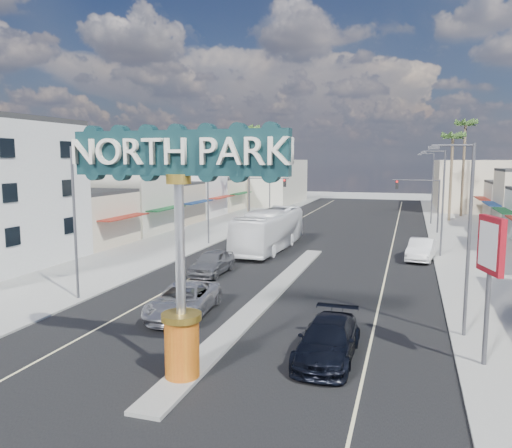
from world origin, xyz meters
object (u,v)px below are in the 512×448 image
Objects in this scene: streetlight_l_near at (77,215)px; palm_right_mid at (453,141)px; streetlight_l_far at (271,182)px; bank_pylon_sign at (490,254)px; gateway_sign at (179,225)px; car_parked_right at (421,249)px; streetlight_r_mid at (441,198)px; palm_right_far at (465,129)px; suv_left at (183,300)px; city_bus at (269,230)px; streetlight_r_near at (466,230)px; streetlight_l_mid at (210,192)px; traffic_signal_left at (263,192)px; suv_right at (328,340)px; traffic_signal_right at (422,195)px; streetlight_r_far at (431,184)px; palm_left_far at (249,134)px; car_parked_left at (212,262)px.

streetlight_l_near is 0.74× the size of palm_right_mid.
bank_pylon_sign is at bearing -64.66° from streetlight_l_far.
gateway_sign is 28.27m from car_parked_right.
gateway_sign is 51.10m from streetlight_l_far.
bank_pylon_sign is (0.60, -23.34, -0.43)m from streetlight_r_mid.
car_parked_right is at bearing -100.10° from palm_right_far.
suv_left is 0.46× the size of city_bus.
palm_right_far reaches higher than streetlight_r_near.
traffic_signal_left is at bearing 84.90° from streetlight_l_mid.
palm_right_far is 2.51× the size of suv_right.
streetlight_r_near reaches higher than traffic_signal_right.
streetlight_r_far reaches higher than car_parked_right.
palm_right_mid is (2.57, 4.00, 5.54)m from streetlight_r_far.
streetlight_l_near reaches higher than bank_pylon_sign.
suv_right is (15.35, -4.38, -4.25)m from streetlight_l_near.
car_parked_right is at bearing 43.28° from streetlight_l_near.
bank_pylon_sign is at bearing -92.28° from palm_right_mid.
palm_left_far is 1.08× the size of palm_right_mid.
suv_right is at bearing -51.15° from car_parked_left.
streetlight_l_far is at bearing 90.00° from streetlight_l_near.
car_parked_left reaches higher than suv_right.
streetlight_l_far is 24.41m from palm_right_mid.
streetlight_l_mid is 1.00× the size of streetlight_l_far.
streetlight_l_mid is (-1.25, -13.99, 0.79)m from traffic_signal_left.
traffic_signal_left is 0.67× the size of streetlight_r_near.
palm_right_mid reaches higher than suv_left.
suv_left is (7.09, -42.87, -4.22)m from streetlight_l_far.
traffic_signal_left is 14.07m from streetlight_l_mid.
palm_right_far is at bearing 23.20° from palm_left_far.
streetlight_l_near is (-19.62, -33.99, 0.79)m from traffic_signal_right.
traffic_signal_right is 39.26m from streetlight_l_near.
streetlight_l_near is at bearing -90.00° from streetlight_l_mid.
city_bus is (-14.64, -22.97, -3.23)m from streetlight_r_far.
streetlight_r_far is (0.00, 42.00, 0.00)m from streetlight_r_near.
city_bus is at bearing -175.29° from car_parked_right.
streetlight_l_near is at bearing 164.54° from suv_right.
palm_right_mid reaches higher than suv_right.
palm_right_far is (2.00, 6.00, 1.78)m from palm_right_mid.
traffic_signal_right is 0.67× the size of streetlight_r_mid.
city_bus is at bearing -74.82° from streetlight_l_far.
palm_right_far reaches higher than city_bus.
palm_right_far is (25.43, 10.00, 7.32)m from streetlight_l_far.
car_parked_left is at bearing -66.89° from streetlight_l_mid.
palm_right_far reaches higher than traffic_signal_right.
streetlight_l_near reaches higher than car_parked_left.
streetlight_l_far reaches higher than traffic_signal_right.
palm_right_mid is 33.17m from city_bus.
streetlight_l_near and streetlight_l_far have the same top height.
palm_right_far is (4.57, 10.00, 7.32)m from streetlight_r_far.
palm_right_far is 1.07× the size of city_bus.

